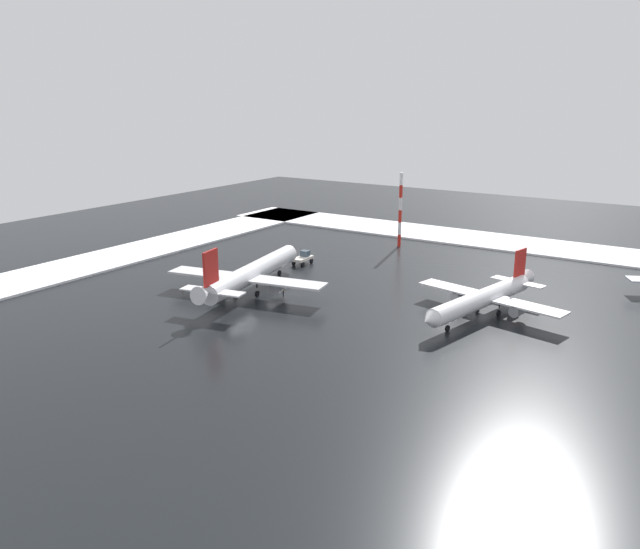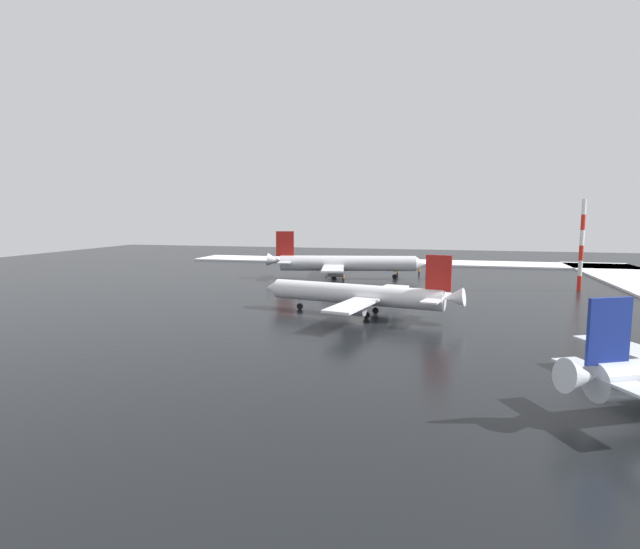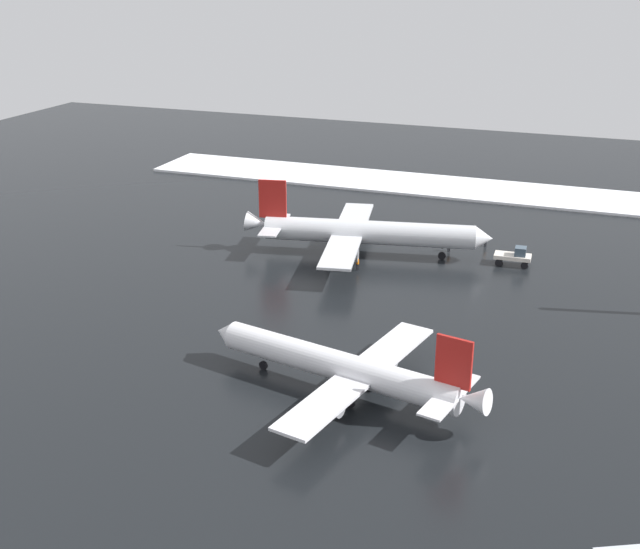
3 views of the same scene
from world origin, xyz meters
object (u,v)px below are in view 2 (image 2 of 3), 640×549
at_px(airplane_distant_tail, 344,263).
at_px(airplane_parked_portside, 359,294).
at_px(pushback_tug, 441,274).
at_px(antenna_mast, 582,245).
at_px(ground_crew_mid_apron, 343,278).
at_px(traffic_cone_mid_line, 326,275).
at_px(traffic_cone_near_nose, 330,271).
at_px(ground_crew_by_nose_gear, 397,273).
at_px(ground_crew_near_tug, 419,271).

relative_size(airplane_distant_tail, airplane_parked_portside, 1.17).
relative_size(pushback_tug, antenna_mast, 0.30).
bearing_deg(antenna_mast, ground_crew_mid_apron, 89.78).
bearing_deg(traffic_cone_mid_line, traffic_cone_near_nose, 7.17).
bearing_deg(pushback_tug, airplane_distant_tail, -173.17).
xyz_separation_m(ground_crew_by_nose_gear, ground_crew_mid_apron, (-11.01, 9.38, 0.00)).
relative_size(ground_crew_by_nose_gear, ground_crew_near_tug, 1.00).
relative_size(ground_crew_by_nose_gear, antenna_mast, 0.11).
height_order(antenna_mast, traffic_cone_mid_line, antenna_mast).
bearing_deg(ground_crew_mid_apron, airplane_distant_tail, -20.31).
bearing_deg(airplane_distant_tail, pushback_tug, -1.88).
distance_m(ground_crew_by_nose_gear, traffic_cone_mid_line, 15.06).
bearing_deg(ground_crew_near_tug, airplane_parked_portside, -34.36).
bearing_deg(airplane_distant_tail, traffic_cone_mid_line, 136.59).
xyz_separation_m(pushback_tug, traffic_cone_mid_line, (-0.31, 23.74, -1.01)).
bearing_deg(antenna_mast, pushback_tug, 69.22).
height_order(ground_crew_mid_apron, traffic_cone_mid_line, ground_crew_mid_apron).
height_order(traffic_cone_near_nose, traffic_cone_mid_line, same).
bearing_deg(ground_crew_by_nose_gear, airplane_distant_tail, -87.50).
bearing_deg(airplane_parked_portside, antenna_mast, -126.21).
distance_m(airplane_distant_tail, ground_crew_near_tug, 17.45).
xyz_separation_m(airplane_parked_portside, traffic_cone_mid_line, (38.38, 13.64, -2.47)).
bearing_deg(pushback_tug, traffic_cone_mid_line, 178.53).
relative_size(airplane_distant_tail, ground_crew_by_nose_gear, 19.04).
bearing_deg(traffic_cone_near_nose, antenna_mast, -108.60).
bearing_deg(ground_crew_mid_apron, traffic_cone_near_nose, -9.40).
height_order(ground_crew_by_nose_gear, traffic_cone_near_nose, ground_crew_by_nose_gear).
bearing_deg(traffic_cone_mid_line, ground_crew_by_nose_gear, -79.97).
relative_size(airplane_parked_portside, traffic_cone_near_nose, 50.46).
height_order(pushback_tug, traffic_cone_near_nose, pushback_tug).
xyz_separation_m(pushback_tug, ground_crew_mid_apron, (-8.70, 18.30, -0.31)).
xyz_separation_m(ground_crew_mid_apron, traffic_cone_near_nose, (16.01, 6.40, -0.70)).
xyz_separation_m(pushback_tug, traffic_cone_near_nose, (7.31, 24.70, -1.01)).
bearing_deg(airplane_distant_tail, antenna_mast, -18.62).
relative_size(airplane_parked_portside, ground_crew_mid_apron, 16.23).
bearing_deg(traffic_cone_near_nose, ground_crew_near_tug, -93.82).
relative_size(antenna_mast, traffic_cone_near_nose, 28.67).
height_order(pushback_tug, ground_crew_by_nose_gear, pushback_tug).
bearing_deg(ground_crew_near_tug, antenna_mast, 34.70).
bearing_deg(pushback_tug, traffic_cone_near_nose, 161.29).
distance_m(airplane_parked_portside, ground_crew_by_nose_gear, 41.06).
bearing_deg(ground_crew_near_tug, pushback_tug, 10.43).
bearing_deg(ground_crew_by_nose_gear, traffic_cone_near_nose, -132.40).
distance_m(airplane_distant_tail, ground_crew_mid_apron, 6.14).
distance_m(ground_crew_near_tug, traffic_cone_mid_line, 20.12).
distance_m(ground_crew_mid_apron, traffic_cone_mid_line, 10.02).
xyz_separation_m(ground_crew_by_nose_gear, traffic_cone_near_nose, (5.00, 15.78, -0.70)).
bearing_deg(airplane_parked_portside, pushback_tug, -92.58).
xyz_separation_m(airplane_distant_tail, airplane_parked_portside, (-35.60, -9.27, -0.47)).
distance_m(ground_crew_near_tug, traffic_cone_near_nose, 20.12).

